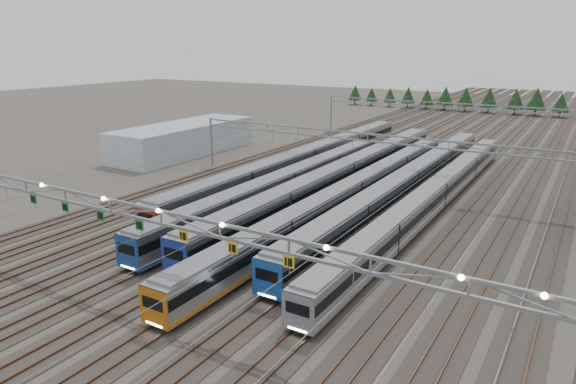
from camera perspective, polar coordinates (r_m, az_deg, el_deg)
The scene contains 13 objects.
ground at distance 42.52m, azimuth -13.26°, elevation -12.10°, with size 400.00×400.00×0.00m, color #47423A.
track_bed at distance 130.40m, azimuth 18.97°, elevation 7.18°, with size 54.00×260.00×5.42m.
train_a at distance 80.95m, azimuth 2.10°, elevation 3.56°, with size 3.01×68.36×3.93m.
train_b at distance 67.14m, azimuth -0.29°, elevation 0.82°, with size 2.81×53.84×3.66m.
train_c at distance 72.29m, azimuth 6.25°, elevation 1.90°, with size 2.93×68.42×3.82m.
train_d at distance 64.17m, azimuth 7.14°, elevation -0.13°, with size 2.66×67.72×3.45m.
train_e at distance 69.78m, azimuth 13.19°, elevation 0.99°, with size 2.83×68.29×3.69m.
train_f at distance 65.87m, azimuth 16.08°, elevation -0.27°, with size 2.58×68.31×3.36m.
gantry_near at distance 39.67m, azimuth -14.08°, elevation -3.07°, with size 56.36×0.61×8.08m.
gantry_mid at distance 72.78m, azimuth 8.81°, elevation 5.31°, with size 56.36×0.36×8.00m.
gantry_far at distance 115.26m, azimuth 17.53°, elevation 8.70°, with size 56.36×0.36×8.00m.
west_shed at distance 98.28m, azimuth -11.48°, elevation 5.81°, with size 10.00×30.00×5.51m, color #9BAEB9.
treeline at distance 165.84m, azimuth 20.45°, elevation 9.74°, with size 87.50×5.60×7.02m.
Camera 1 is at (26.95, -26.26, 19.79)m, focal length 32.00 mm.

